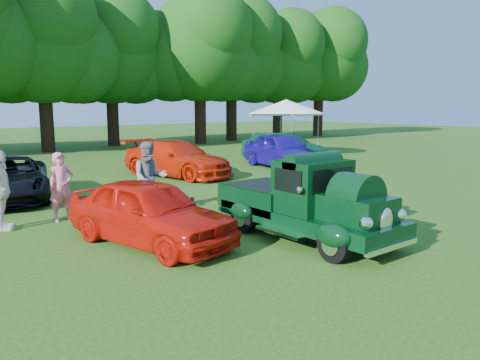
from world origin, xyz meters
TOP-DOWN VIEW (x-y plane):
  - ground at (0.00, 0.00)m, footprint 120.00×120.00m
  - hero_pickup at (0.53, -0.65)m, footprint 2.10×4.51m
  - red_convertible at (-2.40, 1.06)m, footprint 2.54×4.37m
  - back_car_black at (-3.58, 8.03)m, footprint 3.33×5.17m
  - back_car_orange at (3.07, 9.11)m, footprint 3.25×5.46m
  - back_car_blue at (8.36, 8.38)m, footprint 2.85×5.12m
  - back_car_green at (9.33, 9.27)m, footprint 1.76×4.75m
  - spectator_pink at (-3.18, 4.31)m, footprint 0.67×0.47m
  - spectator_grey at (-1.05, 3.63)m, footprint 1.13×0.98m
  - spectator_white at (-4.60, 4.21)m, footprint 0.82×1.21m
  - canopy_tent at (12.07, 11.97)m, footprint 5.10×5.10m

SIDE VIEW (x-z plane):
  - ground at x=0.00m, z-range 0.00..0.00m
  - back_car_black at x=-3.58m, z-range 0.00..1.33m
  - red_convertible at x=-2.40m, z-range 0.00..1.40m
  - back_car_orange at x=3.07m, z-range 0.00..1.48m
  - hero_pickup at x=0.53m, z-range -0.12..1.64m
  - back_car_green at x=9.33m, z-range 0.00..1.55m
  - back_car_blue at x=8.36m, z-range 0.00..1.65m
  - spectator_pink at x=-3.18m, z-range 0.00..1.76m
  - spectator_white at x=-4.60m, z-range 0.00..1.91m
  - spectator_grey at x=-1.05m, z-range 0.00..1.97m
  - canopy_tent at x=12.07m, z-range 1.21..4.48m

